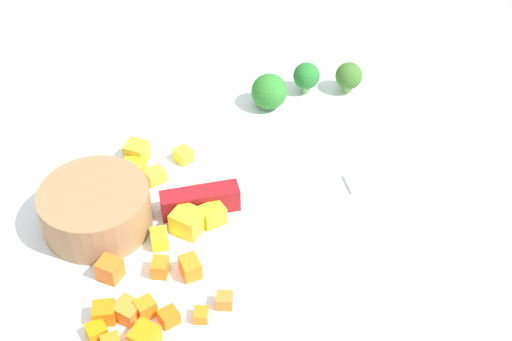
% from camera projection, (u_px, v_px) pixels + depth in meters
% --- Properties ---
extents(ground_plane, '(4.00, 4.00, 0.00)m').
position_uv_depth(ground_plane, '(256.00, 189.00, 0.63)').
color(ground_plane, '#A3908E').
extents(cutting_board, '(0.52, 0.36, 0.01)m').
position_uv_depth(cutting_board, '(256.00, 184.00, 0.62)').
color(cutting_board, white).
rests_on(cutting_board, ground_plane).
extents(prep_bowl, '(0.09, 0.09, 0.04)m').
position_uv_depth(prep_bowl, '(96.00, 208.00, 0.57)').
color(prep_bowl, '#966E49').
rests_on(prep_bowl, cutting_board).
extents(chef_knife, '(0.34, 0.12, 0.02)m').
position_uv_depth(chef_knife, '(293.00, 188.00, 0.60)').
color(chef_knife, silver).
rests_on(chef_knife, cutting_board).
extents(carrot_dice_1, '(0.01, 0.01, 0.01)m').
position_uv_depth(carrot_dice_1, '(97.00, 331.00, 0.50)').
color(carrot_dice_1, orange).
rests_on(carrot_dice_1, cutting_board).
extents(carrot_dice_2, '(0.01, 0.01, 0.01)m').
position_uv_depth(carrot_dice_2, '(169.00, 317.00, 0.51)').
color(carrot_dice_2, orange).
rests_on(carrot_dice_2, cutting_board).
extents(carrot_dice_3, '(0.01, 0.01, 0.01)m').
position_uv_depth(carrot_dice_3, '(146.00, 308.00, 0.51)').
color(carrot_dice_3, orange).
rests_on(carrot_dice_3, cutting_board).
extents(carrot_dice_4, '(0.02, 0.02, 0.01)m').
position_uv_depth(carrot_dice_4, '(145.00, 337.00, 0.49)').
color(carrot_dice_4, orange).
rests_on(carrot_dice_4, cutting_board).
extents(carrot_dice_5, '(0.02, 0.02, 0.01)m').
position_uv_depth(carrot_dice_5, '(128.00, 310.00, 0.51)').
color(carrot_dice_5, orange).
rests_on(carrot_dice_5, cutting_board).
extents(carrot_dice_7, '(0.02, 0.02, 0.01)m').
position_uv_depth(carrot_dice_7, '(160.00, 267.00, 0.54)').
color(carrot_dice_7, orange).
rests_on(carrot_dice_7, cutting_board).
extents(carrot_dice_8, '(0.02, 0.02, 0.02)m').
position_uv_depth(carrot_dice_8, '(190.00, 267.00, 0.54)').
color(carrot_dice_8, orange).
rests_on(carrot_dice_8, cutting_board).
extents(carrot_dice_9, '(0.02, 0.02, 0.02)m').
position_uv_depth(carrot_dice_9, '(110.00, 269.00, 0.53)').
color(carrot_dice_9, orange).
rests_on(carrot_dice_9, cutting_board).
extents(carrot_dice_10, '(0.02, 0.02, 0.01)m').
position_uv_depth(carrot_dice_10, '(225.00, 301.00, 0.52)').
color(carrot_dice_10, orange).
rests_on(carrot_dice_10, cutting_board).
extents(carrot_dice_12, '(0.02, 0.02, 0.01)m').
position_uv_depth(carrot_dice_12, '(104.00, 313.00, 0.51)').
color(carrot_dice_12, orange).
rests_on(carrot_dice_12, cutting_board).
extents(carrot_dice_13, '(0.01, 0.02, 0.01)m').
position_uv_depth(carrot_dice_13, '(201.00, 315.00, 0.51)').
color(carrot_dice_13, orange).
rests_on(carrot_dice_13, cutting_board).
extents(pepper_dice_0, '(0.03, 0.03, 0.02)m').
position_uv_depth(pepper_dice_0, '(188.00, 221.00, 0.57)').
color(pepper_dice_0, yellow).
rests_on(pepper_dice_0, cutting_board).
extents(pepper_dice_1, '(0.02, 0.02, 0.01)m').
position_uv_depth(pepper_dice_1, '(201.00, 196.00, 0.59)').
color(pepper_dice_1, yellow).
rests_on(pepper_dice_1, cutting_board).
extents(pepper_dice_2, '(0.02, 0.02, 0.01)m').
position_uv_depth(pepper_dice_2, '(135.00, 168.00, 0.62)').
color(pepper_dice_2, yellow).
rests_on(pepper_dice_2, cutting_board).
extents(pepper_dice_3, '(0.02, 0.02, 0.01)m').
position_uv_depth(pepper_dice_3, '(184.00, 155.00, 0.63)').
color(pepper_dice_3, yellow).
rests_on(pepper_dice_3, cutting_board).
extents(pepper_dice_4, '(0.02, 0.01, 0.01)m').
position_uv_depth(pepper_dice_4, '(155.00, 176.00, 0.61)').
color(pepper_dice_4, yellow).
rests_on(pepper_dice_4, cutting_board).
extents(pepper_dice_5, '(0.02, 0.02, 0.01)m').
position_uv_depth(pepper_dice_5, '(160.00, 239.00, 0.56)').
color(pepper_dice_5, yellow).
rests_on(pepper_dice_5, cutting_board).
extents(pepper_dice_6, '(0.03, 0.03, 0.02)m').
position_uv_depth(pepper_dice_6, '(137.00, 153.00, 0.63)').
color(pepper_dice_6, yellow).
rests_on(pepper_dice_6, cutting_board).
extents(pepper_dice_7, '(0.02, 0.02, 0.02)m').
position_uv_depth(pepper_dice_7, '(213.00, 215.00, 0.58)').
color(pepper_dice_7, yellow).
rests_on(pepper_dice_7, cutting_board).
extents(broccoli_floret_0, '(0.03, 0.03, 0.03)m').
position_uv_depth(broccoli_floret_0, '(349.00, 76.00, 0.70)').
color(broccoli_floret_0, '#80B957').
rests_on(broccoli_floret_0, cutting_board).
extents(broccoli_floret_1, '(0.03, 0.03, 0.03)m').
position_uv_depth(broccoli_floret_1, '(306.00, 76.00, 0.70)').
color(broccoli_floret_1, '#83B66B').
rests_on(broccoli_floret_1, cutting_board).
extents(broccoli_floret_2, '(0.03, 0.03, 0.04)m').
position_uv_depth(broccoli_floret_2, '(269.00, 92.00, 0.68)').
color(broccoli_floret_2, '#8CB66B').
rests_on(broccoli_floret_2, cutting_board).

